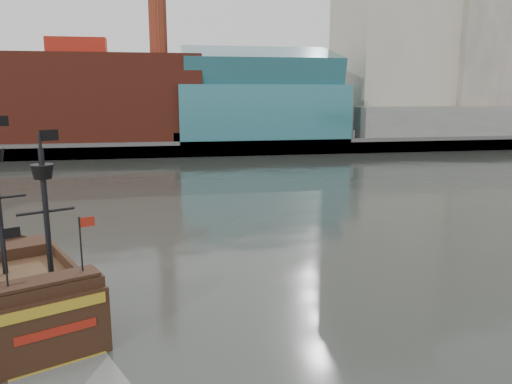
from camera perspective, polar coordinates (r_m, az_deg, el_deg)
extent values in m
plane|color=#292C27|center=(25.43, 7.72, -14.09)|extent=(400.00, 400.00, 0.00)
cube|color=slate|center=(114.43, -6.60, 6.43)|extent=(220.00, 60.00, 2.00)
cube|color=#4C4C49|center=(85.13, -5.29, 4.94)|extent=(220.00, 1.00, 2.60)
cube|color=maroon|center=(94.92, -19.47, 9.98)|extent=(42.00, 18.00, 15.00)
cube|color=#2B6873|center=(93.46, 0.43, 9.08)|extent=(30.00, 16.00, 10.00)
cube|color=#BCAF9C|center=(113.10, 15.35, 18.24)|extent=(20.00, 22.00, 46.00)
cube|color=#AB9F8F|center=(118.00, 24.32, 15.40)|extent=(18.00, 18.00, 38.00)
cube|color=#BCAF9C|center=(132.96, 16.22, 18.43)|extent=(24.00, 20.00, 52.00)
cube|color=slate|center=(103.90, 22.12, 7.38)|extent=(40.00, 6.00, 6.00)
cube|color=#2B6873|center=(93.47, 0.44, 13.98)|extent=(28.00, 14.94, 8.78)
cube|color=black|center=(27.56, -24.48, -11.76)|extent=(8.60, 11.67, 2.34)
cube|color=#442F19|center=(27.09, -24.71, -9.21)|extent=(7.74, 10.51, 0.27)
cube|color=black|center=(31.06, -26.24, -6.15)|extent=(4.37, 3.56, 0.90)
cube|color=black|center=(22.55, -22.60, -11.36)|extent=(4.48, 3.09, 1.62)
cube|color=black|center=(22.40, -21.82, -15.50)|extent=(4.09, 2.05, 3.59)
cube|color=#A68920|center=(21.69, -22.03, -12.23)|extent=(3.70, 1.76, 0.45)
cube|color=maroon|center=(22.09, -21.83, -14.59)|extent=(2.89, 1.38, 0.36)
cylinder|color=black|center=(24.75, -22.82, -2.80)|extent=(0.33, 0.33, 6.47)
cone|color=black|center=(24.34, -23.22, 2.13)|extent=(1.31, 1.31, 0.63)
cube|color=black|center=(24.24, -22.58, 6.01)|extent=(0.75, 0.36, 0.49)
cube|color=gray|center=(21.60, -20.60, -19.69)|extent=(4.82, 4.54, 0.01)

